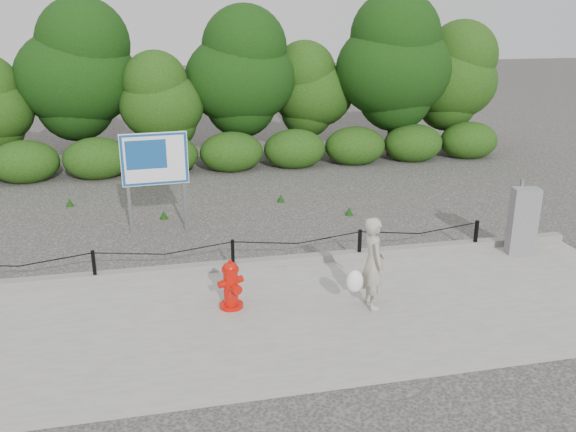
% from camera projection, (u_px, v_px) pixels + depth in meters
% --- Properties ---
extents(ground, '(90.00, 90.00, 0.00)m').
position_uv_depth(ground, '(233.00, 273.00, 11.54)').
color(ground, '#2D2B28').
rests_on(ground, ground).
extents(sidewalk, '(14.00, 4.00, 0.08)m').
position_uv_depth(sidewalk, '(250.00, 322.00, 9.68)').
color(sidewalk, gray).
rests_on(sidewalk, ground).
extents(curb, '(14.00, 0.22, 0.14)m').
position_uv_depth(curb, '(233.00, 265.00, 11.54)').
color(curb, slate).
rests_on(curb, sidewalk).
extents(chain_barrier, '(10.06, 0.06, 0.60)m').
position_uv_depth(chain_barrier, '(233.00, 251.00, 11.39)').
color(chain_barrier, black).
rests_on(chain_barrier, sidewalk).
extents(treeline, '(20.40, 4.06, 5.20)m').
position_uv_depth(treeline, '(226.00, 77.00, 19.15)').
color(treeline, black).
rests_on(treeline, ground).
extents(fire_hydrant, '(0.51, 0.51, 0.84)m').
position_uv_depth(fire_hydrant, '(231.00, 285.00, 9.93)').
color(fire_hydrant, red).
rests_on(fire_hydrant, sidewalk).
extents(pedestrian, '(0.68, 0.57, 1.55)m').
position_uv_depth(pedestrian, '(372.00, 264.00, 9.85)').
color(pedestrian, '#A19E8A').
rests_on(pedestrian, sidewalk).
extents(utility_cabinet, '(0.56, 0.42, 1.50)m').
position_uv_depth(utility_cabinet, '(523.00, 221.00, 12.07)').
color(utility_cabinet, gray).
rests_on(utility_cabinet, sidewalk).
extents(advertising_sign, '(1.42, 0.19, 2.28)m').
position_uv_depth(advertising_sign, '(155.00, 164.00, 13.04)').
color(advertising_sign, slate).
rests_on(advertising_sign, ground).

